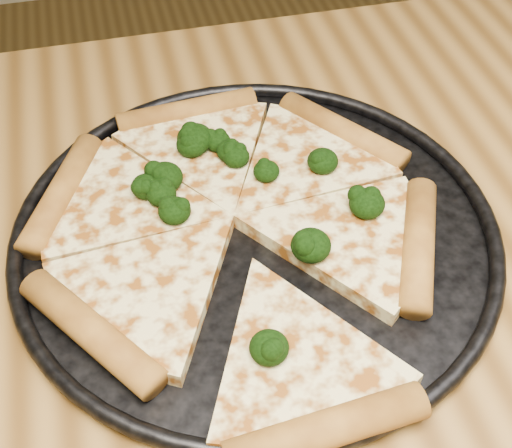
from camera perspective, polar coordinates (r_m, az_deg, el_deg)
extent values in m
cube|color=olive|center=(0.50, 9.44, -12.71)|extent=(1.20, 0.90, 0.04)
cylinder|color=black|center=(0.55, 0.00, -0.94)|extent=(0.36, 0.36, 0.01)
torus|color=black|center=(0.54, 0.00, -0.44)|extent=(0.38, 0.38, 0.01)
cylinder|color=#B97B2E|center=(0.62, 7.03, 7.48)|extent=(0.09, 0.12, 0.02)
cylinder|color=#B97B2E|center=(0.64, -5.62, 9.04)|extent=(0.13, 0.03, 0.02)
cylinder|color=#B97B2E|center=(0.58, -15.49, 2.43)|extent=(0.08, 0.12, 0.02)
cylinder|color=#B97B2E|center=(0.48, -13.24, -8.49)|extent=(0.09, 0.12, 0.02)
cylinder|color=#B97B2E|center=(0.44, 5.80, -16.27)|extent=(0.13, 0.03, 0.02)
cylinder|color=#B97B2E|center=(0.53, 13.04, -1.63)|extent=(0.08, 0.12, 0.02)
ellipsoid|color=black|center=(0.58, 5.44, 5.12)|extent=(0.03, 0.03, 0.02)
ellipsoid|color=black|center=(0.56, -8.88, 3.03)|extent=(0.02, 0.02, 0.02)
ellipsoid|color=black|center=(0.55, -7.71, 2.46)|extent=(0.02, 0.02, 0.02)
ellipsoid|color=black|center=(0.54, 9.00, 1.65)|extent=(0.03, 0.03, 0.02)
ellipsoid|color=black|center=(0.58, -2.12, 5.96)|extent=(0.02, 0.02, 0.02)
ellipsoid|color=black|center=(0.51, 4.48, -1.75)|extent=(0.03, 0.03, 0.02)
ellipsoid|color=black|center=(0.59, -4.97, 6.94)|extent=(0.03, 0.03, 0.02)
ellipsoid|color=black|center=(0.57, 0.85, 4.32)|extent=(0.02, 0.02, 0.02)
ellipsoid|color=black|center=(0.59, -3.12, 6.73)|extent=(0.02, 0.02, 0.02)
ellipsoid|color=black|center=(0.54, -6.64, 1.09)|extent=(0.03, 0.03, 0.02)
ellipsoid|color=black|center=(0.59, -5.24, 6.45)|extent=(0.03, 0.03, 0.02)
ellipsoid|color=black|center=(0.58, -1.62, 5.49)|extent=(0.02, 0.02, 0.02)
ellipsoid|color=black|center=(0.45, 1.07, -10.01)|extent=(0.03, 0.03, 0.02)
ellipsoid|color=black|center=(0.56, -7.44, 3.77)|extent=(0.03, 0.03, 0.02)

